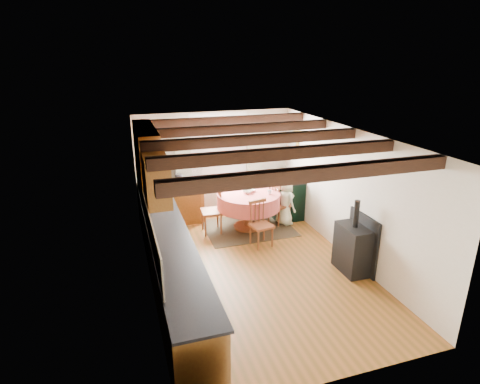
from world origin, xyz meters
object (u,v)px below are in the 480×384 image
object	(u,v)px
chair_right	(279,203)
dining_table	(248,211)
child_far	(236,195)
aga_range	(283,196)
chair_near	(261,224)
chair_left	(211,210)
child_right	(285,202)
cup	(270,192)
cast_iron_stove	(354,237)

from	to	relation	value
chair_right	dining_table	bearing A→B (deg)	75.54
child_far	aga_range	bearing A→B (deg)	167.68
chair_near	chair_left	distance (m)	1.20
chair_near	chair_right	distance (m)	1.19
child_far	chair_near	bearing A→B (deg)	94.49
chair_right	child_right	bearing A→B (deg)	-149.02
chair_near	child_far	xyz separation A→B (m)	(-0.03, 1.64, 0.05)
child_far	cup	distance (m)	1.13
chair_near	child_far	world-z (taller)	child_far
child_right	cup	world-z (taller)	child_right
dining_table	aga_range	bearing A→B (deg)	24.83
dining_table	child_far	world-z (taller)	child_far
aga_range	child_right	distance (m)	0.55
chair_left	child_right	world-z (taller)	child_right
dining_table	chair_left	world-z (taller)	chair_left
child_far	cast_iron_stove	bearing A→B (deg)	115.04
dining_table	cup	world-z (taller)	cup
chair_left	cast_iron_stove	world-z (taller)	cast_iron_stove
chair_left	cast_iron_stove	bearing A→B (deg)	43.04
child_far	cup	size ratio (longest dim) A/B	10.90
aga_range	cup	bearing A→B (deg)	-133.20
child_right	chair_near	bearing A→B (deg)	114.99
child_right	child_far	bearing A→B (deg)	29.08
cast_iron_stove	child_right	distance (m)	2.22
chair_left	child_far	distance (m)	1.05
chair_left	cup	xyz separation A→B (m)	(1.21, -0.25, 0.35)
chair_near	child_far	distance (m)	1.64
cast_iron_stove	child_right	bearing A→B (deg)	97.60
chair_right	chair_near	bearing A→B (deg)	121.38
chair_near	dining_table	bearing A→B (deg)	77.14
chair_right	cup	world-z (taller)	chair_right
dining_table	child_right	distance (m)	0.86
chair_left	aga_range	world-z (taller)	chair_left
cast_iron_stove	cup	size ratio (longest dim) A/B	13.98
dining_table	chair_right	world-z (taller)	chair_right
child_right	cast_iron_stove	bearing A→B (deg)	169.21
aga_range	child_right	size ratio (longest dim) A/B	0.94
aga_range	child_far	bearing A→B (deg)	164.09
cup	dining_table	bearing A→B (deg)	154.71
dining_table	child_far	size ratio (longest dim) A/B	1.31
child_far	chair_left	bearing A→B (deg)	47.44
cup	child_right	bearing A→B (deg)	19.35
dining_table	chair_near	bearing A→B (deg)	-91.30
chair_near	aga_range	distance (m)	1.70
chair_near	cup	distance (m)	0.88
aga_range	cast_iron_stove	xyz separation A→B (m)	(0.11, -2.71, 0.19)
cast_iron_stove	chair_left	bearing A→B (deg)	130.33
child_right	chair_right	bearing A→B (deg)	30.96
chair_right	chair_left	bearing A→B (deg)	71.46
chair_left	child_far	xyz separation A→B (m)	(0.76, 0.73, 0.01)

